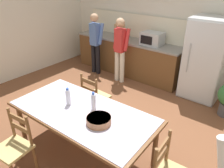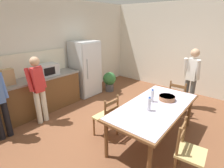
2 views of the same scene
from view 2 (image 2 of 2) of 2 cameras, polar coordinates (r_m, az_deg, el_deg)
The scene contains 18 objects.
ground_plane at distance 4.05m, azimuth 3.74°, elevation -14.57°, with size 8.32×8.32×0.00m, color brown.
wall_back at distance 5.42m, azimuth -19.38°, elevation 9.86°, with size 6.52×0.12×2.90m, color silver.
wall_right at distance 6.34m, azimuth 22.34°, elevation 10.79°, with size 0.12×5.20×2.90m, color silver.
kitchen_counter at distance 4.83m, azimuth -26.87°, elevation -4.50°, with size 3.02×0.66×0.93m.
counter_splashback at distance 4.88m, azimuth -29.70°, elevation 4.79°, with size 2.98×0.03×0.60m, color #EFE8CB.
refrigerator at distance 5.66m, azimuth -8.65°, elevation 5.02°, with size 0.79×0.73×1.72m.
microwave at distance 4.91m, azimuth -20.31°, elevation 4.41°, with size 0.50×0.39×0.30m.
paper_bag at distance 4.52m, azimuth -30.84°, elevation 1.97°, with size 0.24×0.16×0.36m, color tan.
dining_table at distance 3.48m, azimuth 13.79°, elevation -7.83°, with size 2.15×1.08×0.77m.
bottle_near_centre at distance 3.18m, azimuth 11.99°, elevation -6.49°, with size 0.07×0.07×0.27m.
bottle_off_centre at distance 3.53m, azimuth 12.94°, elevation -3.81°, with size 0.07×0.07×0.27m.
serving_bowl at distance 3.72m, azimuth 17.50°, elevation -4.28°, with size 0.32×0.32×0.09m.
chair_side_far_left at distance 3.62m, azimuth -1.66°, elevation -10.73°, with size 0.43×0.42×0.91m.
chair_head_end at distance 4.75m, azimuth 20.67°, elevation -4.37°, with size 0.42×0.44×0.91m.
chair_side_near_left at distance 3.03m, azimuth 23.70°, elevation -19.58°, with size 0.46×0.44×0.91m.
person_at_counter at distance 4.27m, azimuth -22.96°, elevation -0.90°, with size 0.40×0.27×1.58m.
person_by_table at distance 5.06m, azimuth 24.52°, elevation 2.39°, with size 0.30×0.43×1.64m.
potted_plant at distance 5.96m, azimuth -0.82°, elevation 1.23°, with size 0.44×0.44×0.67m.
Camera 2 is at (-2.71, -1.96, 2.28)m, focal length 28.00 mm.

